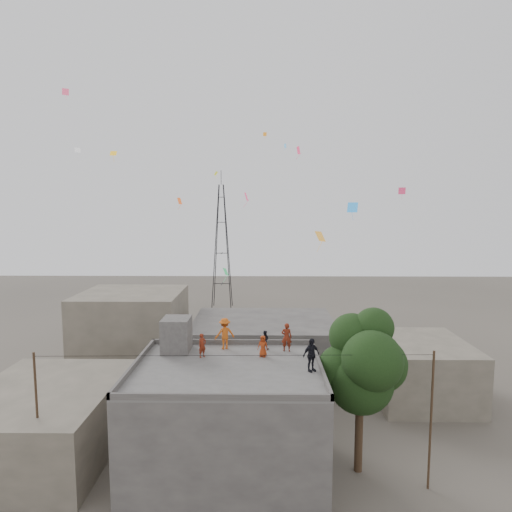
{
  "coord_description": "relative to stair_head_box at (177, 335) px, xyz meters",
  "views": [
    {
      "loc": [
        1.83,
        -21.91,
        14.47
      ],
      "look_at": [
        1.5,
        2.76,
        11.77
      ],
      "focal_mm": 30.0,
      "sensor_mm": 36.0,
      "label": 1
    }
  ],
  "objects": [
    {
      "name": "person_red_child",
      "position": [
        1.66,
        -1.01,
        -0.32
      ],
      "size": [
        0.58,
        0.58,
        1.36
      ],
      "primitive_type": "imported",
      "rotation": [
        0.0,
        0.0,
        0.79
      ],
      "color": "maroon",
      "rests_on": "main_building"
    },
    {
      "name": "ground",
      "position": [
        3.2,
        -2.6,
        -7.1
      ],
      "size": [
        140.0,
        140.0,
        0.0
      ],
      "primitive_type": "plane",
      "color": "#4D483F",
      "rests_on": "ground"
    },
    {
      "name": "neighbor_east",
      "position": [
        17.2,
        7.4,
        -4.9
      ],
      "size": [
        7.0,
        8.0,
        4.4
      ],
      "primitive_type": "cube",
      "color": "#5E574A",
      "rests_on": "ground"
    },
    {
      "name": "stair_head_box",
      "position": [
        0.0,
        0.0,
        0.0
      ],
      "size": [
        1.6,
        1.8,
        2.0
      ],
      "primitive_type": "cube",
      "color": "#464341",
      "rests_on": "main_building"
    },
    {
      "name": "neighbor_north",
      "position": [
        5.2,
        11.4,
        -4.6
      ],
      "size": [
        12.0,
        9.0,
        5.0
      ],
      "primitive_type": "cube",
      "color": "#464341",
      "rests_on": "ground"
    },
    {
      "name": "neighbor_west",
      "position": [
        -7.8,
        -0.6,
        -5.1
      ],
      "size": [
        8.0,
        10.0,
        4.0
      ],
      "primitive_type": "cube",
      "color": "#5E574A",
      "rests_on": "ground"
    },
    {
      "name": "person_orange_child",
      "position": [
        5.1,
        -0.87,
        -0.39
      ],
      "size": [
        0.7,
        0.57,
        1.23
      ],
      "primitive_type": "imported",
      "rotation": [
        0.0,
        0.0,
        -0.34
      ],
      "color": "#9D3312",
      "rests_on": "main_building"
    },
    {
      "name": "neighbor_northwest",
      "position": [
        -6.8,
        13.4,
        -3.6
      ],
      "size": [
        9.0,
        8.0,
        7.0
      ],
      "primitive_type": "cube",
      "color": "#5E574A",
      "rests_on": "ground"
    },
    {
      "name": "person_dark_adult",
      "position": [
        7.6,
        -3.07,
        -0.13
      ],
      "size": [
        1.09,
        0.91,
        1.75
      ],
      "primitive_type": "imported",
      "rotation": [
        0.0,
        0.0,
        0.56
      ],
      "color": "black",
      "rests_on": "main_building"
    },
    {
      "name": "parapet",
      "position": [
        3.2,
        -2.6,
        -0.85
      ],
      "size": [
        10.0,
        8.0,
        0.3
      ],
      "color": "#464341",
      "rests_on": "main_building"
    },
    {
      "name": "transmission_tower",
      "position": [
        -0.8,
        37.4,
        1.97
      ],
      "size": [
        2.97,
        2.97,
        20.01
      ],
      "color": "black",
      "rests_on": "ground"
    },
    {
      "name": "utility_line",
      "position": [
        3.7,
        -3.85,
        -3.27
      ],
      "size": [
        20.12,
        0.62,
        7.4
      ],
      "color": "black",
      "rests_on": "ground"
    },
    {
      "name": "person_dark_child",
      "position": [
        5.22,
        0.48,
        -0.44
      ],
      "size": [
        0.65,
        0.58,
        1.13
      ],
      "primitive_type": "imported",
      "rotation": [
        0.0,
        0.0,
        2.83
      ],
      "color": "black",
      "rests_on": "main_building"
    },
    {
      "name": "main_building",
      "position": [
        3.2,
        -2.6,
        -4.05
      ],
      "size": [
        10.0,
        8.0,
        6.1
      ],
      "color": "#464341",
      "rests_on": "ground"
    },
    {
      "name": "person_orange_adult",
      "position": [
        2.81,
        0.46,
        -0.06
      ],
      "size": [
        1.38,
        1.07,
        1.88
      ],
      "primitive_type": "imported",
      "rotation": [
        0.0,
        0.0,
        -2.79
      ],
      "color": "#C85616",
      "rests_on": "main_building"
    },
    {
      "name": "tree",
      "position": [
        10.57,
        -2.0,
        -1.0
      ],
      "size": [
        4.9,
        4.6,
        9.1
      ],
      "color": "black",
      "rests_on": "ground"
    },
    {
      "name": "kites",
      "position": [
        4.57,
        4.31,
        9.14
      ],
      "size": [
        23.56,
        20.07,
        11.01
      ],
      "color": "#E55218",
      "rests_on": "ground"
    },
    {
      "name": "person_red_adult",
      "position": [
        6.51,
        0.09,
        -0.15
      ],
      "size": [
        0.64,
        0.45,
        1.7
      ],
      "primitive_type": "imported",
      "rotation": [
        0.0,
        0.0,
        3.07
      ],
      "color": "maroon",
      "rests_on": "main_building"
    }
  ]
}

